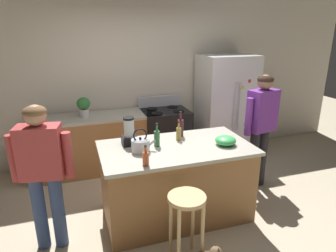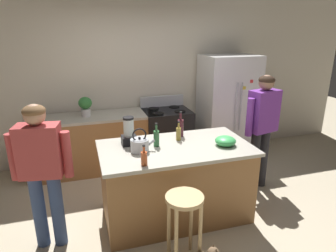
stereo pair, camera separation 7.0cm
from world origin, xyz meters
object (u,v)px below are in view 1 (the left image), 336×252
object	(u,v)px
kitchen_island	(176,181)
mixing_bowl	(226,140)
bar_stool	(187,212)
bottle_olive_oil	(157,138)
person_by_island_left	(42,166)
potted_plant	(84,106)
bottle_cooking_sauce	(146,158)
refrigerator	(225,107)
person_by_sink_right	(261,121)
stove_range	(165,135)
blender_appliance	(129,133)
bottle_wine	(180,127)
tea_kettle	(141,145)
bottle_vinegar	(179,133)

from	to	relation	value
kitchen_island	mixing_bowl	bearing A→B (deg)	-13.47
bar_stool	bottle_olive_oil	bearing A→B (deg)	93.32
person_by_island_left	mixing_bowl	bearing A→B (deg)	-0.47
potted_plant	bottle_cooking_sauce	bearing A→B (deg)	-76.10
refrigerator	person_by_sink_right	bearing A→B (deg)	-95.11
bottle_cooking_sauce	refrigerator	bearing A→B (deg)	44.75
person_by_sink_right	bar_stool	xyz separation A→B (m)	(-1.49, -1.05, -0.42)
stove_range	bottle_cooking_sauce	size ratio (longest dim) A/B	5.00
bottle_olive_oil	kitchen_island	bearing A→B (deg)	-19.30
blender_appliance	potted_plant	bearing A→B (deg)	108.03
blender_appliance	bottle_wine	bearing A→B (deg)	7.36
bottle_wine	stove_range	bearing A→B (deg)	81.40
blender_appliance	person_by_sink_right	bearing A→B (deg)	2.57
person_by_sink_right	potted_plant	world-z (taller)	person_by_sink_right
kitchen_island	bottle_olive_oil	bearing A→B (deg)	160.70
mixing_bowl	person_by_sink_right	bearing A→B (deg)	29.34
stove_range	tea_kettle	distance (m)	1.80
tea_kettle	potted_plant	bearing A→B (deg)	107.90
potted_plant	stove_range	bearing A→B (deg)	-1.15
stove_range	bottle_olive_oil	xyz separation A→B (m)	(-0.55, -1.45, 0.54)
person_by_sink_right	tea_kettle	world-z (taller)	person_by_sink_right
potted_plant	bottle_wine	size ratio (longest dim) A/B	0.95
potted_plant	blender_appliance	size ratio (longest dim) A/B	0.91
bottle_wine	tea_kettle	bearing A→B (deg)	-150.62
bar_stool	mixing_bowl	xyz separation A→B (m)	(0.72, 0.61, 0.40)
bottle_olive_oil	mixing_bowl	distance (m)	0.79
kitchen_island	bottle_olive_oil	world-z (taller)	bottle_olive_oil
person_by_sink_right	bottle_cooking_sauce	xyz separation A→B (m)	(-1.78, -0.68, 0.00)
bottle_olive_oil	bottle_cooking_sauce	bearing A→B (deg)	-118.47
bar_stool	bottle_vinegar	xyz separation A→B (m)	(0.25, 0.93, 0.43)
tea_kettle	person_by_sink_right	bearing A→B (deg)	10.51
kitchen_island	bottle_vinegar	xyz separation A→B (m)	(0.09, 0.18, 0.53)
potted_plant	tea_kettle	distance (m)	1.65
person_by_island_left	potted_plant	size ratio (longest dim) A/B	5.10
stove_range	bar_stool	size ratio (longest dim) A/B	1.51
potted_plant	blender_appliance	xyz separation A→B (m)	(0.43, -1.33, -0.04)
kitchen_island	tea_kettle	world-z (taller)	tea_kettle
kitchen_island	potted_plant	world-z (taller)	potted_plant
refrigerator	bottle_cooking_sauce	distance (m)	2.67
bar_stool	bottle_wine	bearing A→B (deg)	72.96
stove_range	bottle_cooking_sauce	distance (m)	2.12
kitchen_island	person_by_island_left	xyz separation A→B (m)	(-1.41, -0.12, 0.47)
kitchen_island	person_by_island_left	distance (m)	1.49
tea_kettle	bottle_cooking_sauce	bearing A→B (deg)	-95.01
refrigerator	person_by_sink_right	world-z (taller)	refrigerator
person_by_island_left	person_by_sink_right	xyz separation A→B (m)	(2.75, 0.42, 0.05)
bar_stool	person_by_sink_right	bearing A→B (deg)	35.13
blender_appliance	bottle_vinegar	bearing A→B (deg)	-3.97
kitchen_island	bottle_wine	bearing A→B (deg)	61.89
stove_range	mixing_bowl	world-z (taller)	stove_range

